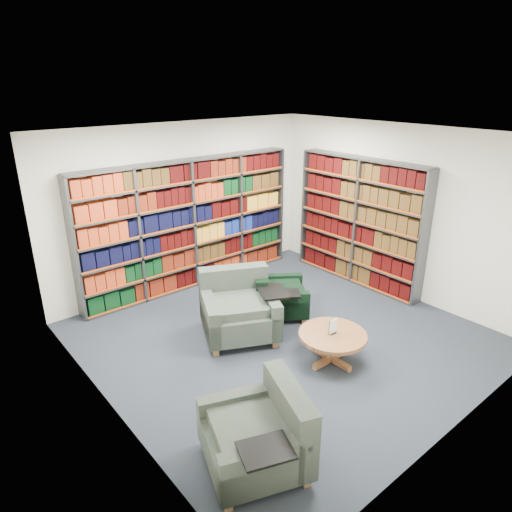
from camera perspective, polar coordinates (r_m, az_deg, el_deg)
room_shell at (r=6.03m, az=3.65°, el=1.50°), size 5.02×5.02×2.82m
bookshelf_back at (r=7.90m, az=-8.12°, el=3.88°), size 4.00×0.28×2.20m
bookshelf_right at (r=8.17m, az=12.76°, el=4.15°), size 0.28×2.50×2.20m
chair_teal_left at (r=6.55m, az=-2.26°, el=-6.69°), size 1.34×1.33×0.91m
chair_green_right at (r=7.07m, az=2.37°, el=-5.11°), size 1.11×1.13×0.73m
chair_teal_front at (r=4.58m, az=0.93°, el=-21.59°), size 1.15×1.19×0.81m
coffee_table at (r=6.01m, az=9.53°, el=-10.21°), size 0.87×0.87×0.61m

